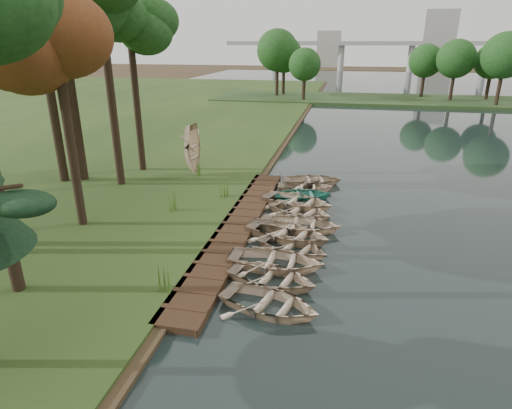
% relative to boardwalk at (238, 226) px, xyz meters
% --- Properties ---
extents(ground, '(300.00, 300.00, 0.00)m').
position_rel_boardwalk_xyz_m(ground, '(1.60, 0.00, -0.15)').
color(ground, '#3D2F1D').
extents(boardwalk, '(1.60, 16.00, 0.30)m').
position_rel_boardwalk_xyz_m(boardwalk, '(0.00, 0.00, 0.00)').
color(boardwalk, '#362214').
rests_on(boardwalk, ground).
extents(peninsula, '(50.00, 14.00, 0.45)m').
position_rel_boardwalk_xyz_m(peninsula, '(9.60, 50.00, 0.08)').
color(peninsula, '#2A431D').
rests_on(peninsula, ground).
extents(far_trees, '(45.60, 5.60, 8.80)m').
position_rel_boardwalk_xyz_m(far_trees, '(6.27, 50.00, 6.28)').
color(far_trees, black).
rests_on(far_trees, peninsula).
extents(bridge, '(95.90, 4.00, 8.60)m').
position_rel_boardwalk_xyz_m(bridge, '(13.91, 120.00, 6.93)').
color(bridge, '#A5A5A0').
rests_on(bridge, ground).
extents(building_a, '(10.00, 8.00, 18.00)m').
position_rel_boardwalk_xyz_m(building_a, '(31.60, 140.00, 8.85)').
color(building_a, '#A5A5A0').
rests_on(building_a, ground).
extents(building_b, '(8.00, 8.00, 12.00)m').
position_rel_boardwalk_xyz_m(building_b, '(-3.40, 145.00, 5.85)').
color(building_b, '#A5A5A0').
rests_on(building_b, ground).
extents(rowboat_0, '(3.91, 3.23, 0.70)m').
position_rel_boardwalk_xyz_m(rowboat_0, '(2.62, -6.19, 0.25)').
color(rowboat_0, '#CDB294').
rests_on(rowboat_0, water).
extents(rowboat_1, '(3.84, 3.14, 0.69)m').
position_rel_boardwalk_xyz_m(rowboat_1, '(2.43, -4.56, 0.25)').
color(rowboat_1, '#CDB294').
rests_on(rowboat_1, water).
extents(rowboat_2, '(3.85, 2.81, 0.78)m').
position_rel_boardwalk_xyz_m(rowboat_2, '(2.37, -3.34, 0.29)').
color(rowboat_2, '#CDB294').
rests_on(rowboat_2, water).
extents(rowboat_3, '(3.72, 3.24, 0.64)m').
position_rel_boardwalk_xyz_m(rowboat_3, '(2.86, -1.89, 0.22)').
color(rowboat_3, '#CDB294').
rests_on(rowboat_3, water).
extents(rowboat_4, '(4.56, 3.85, 0.80)m').
position_rel_boardwalk_xyz_m(rowboat_4, '(2.47, -0.67, 0.30)').
color(rowboat_4, '#CDB294').
rests_on(rowboat_4, water).
extents(rowboat_5, '(3.85, 2.81, 0.78)m').
position_rel_boardwalk_xyz_m(rowboat_5, '(2.86, 0.39, 0.29)').
color(rowboat_5, '#CDB294').
rests_on(rowboat_5, water).
extents(rowboat_6, '(4.09, 3.60, 0.70)m').
position_rel_boardwalk_xyz_m(rowboat_6, '(2.67, 2.25, 0.25)').
color(rowboat_6, '#CDB294').
rests_on(rowboat_6, water).
extents(rowboat_7, '(4.54, 3.81, 0.81)m').
position_rel_boardwalk_xyz_m(rowboat_7, '(2.39, 3.42, 0.30)').
color(rowboat_7, '#CDB294').
rests_on(rowboat_7, water).
extents(rowboat_8, '(3.77, 3.12, 0.68)m').
position_rel_boardwalk_xyz_m(rowboat_8, '(2.56, 4.62, 0.24)').
color(rowboat_8, '#2E806B').
rests_on(rowboat_8, water).
extents(rowboat_9, '(3.52, 2.71, 0.68)m').
position_rel_boardwalk_xyz_m(rowboat_9, '(2.55, 6.12, 0.24)').
color(rowboat_9, '#CDB294').
rests_on(rowboat_9, water).
extents(rowboat_10, '(4.13, 3.34, 0.75)m').
position_rel_boardwalk_xyz_m(rowboat_10, '(2.85, 7.39, 0.28)').
color(rowboat_10, '#CDB294').
rests_on(rowboat_10, water).
extents(stored_rowboat, '(3.58, 2.77, 0.68)m').
position_rel_boardwalk_xyz_m(stored_rowboat, '(-4.67, 7.10, 0.49)').
color(stored_rowboat, '#CDB294').
rests_on(stored_rowboat, bank).
extents(tree_2, '(4.18, 4.18, 9.71)m').
position_rel_boardwalk_xyz_m(tree_2, '(-7.16, -1.50, 8.00)').
color(tree_2, black).
rests_on(tree_2, bank).
extents(tree_6, '(4.18, 4.18, 11.01)m').
position_rel_boardwalk_xyz_m(tree_6, '(-8.51, 7.62, 9.26)').
color(tree_6, black).
rests_on(tree_6, bank).
extents(reeds_0, '(0.60, 0.60, 0.91)m').
position_rel_boardwalk_xyz_m(reeds_0, '(-1.00, -6.28, 0.61)').
color(reeds_0, '#3F661E').
rests_on(reeds_0, bank).
extents(reeds_1, '(0.60, 0.60, 1.05)m').
position_rel_boardwalk_xyz_m(reeds_1, '(-3.69, 0.99, 0.68)').
color(reeds_1, '#3F661E').
rests_on(reeds_1, bank).
extents(reeds_2, '(0.60, 0.60, 1.14)m').
position_rel_boardwalk_xyz_m(reeds_2, '(-4.49, 7.06, 0.72)').
color(reeds_2, '#3F661E').
rests_on(reeds_2, bank).
extents(reeds_3, '(0.60, 0.60, 1.11)m').
position_rel_boardwalk_xyz_m(reeds_3, '(-1.71, 3.54, 0.70)').
color(reeds_3, '#3F661E').
rests_on(reeds_3, bank).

